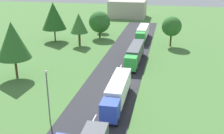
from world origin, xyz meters
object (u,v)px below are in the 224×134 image
tree_elm (79,23)px  distant_building (128,9)px  truck_third (135,53)px  tree_oak (13,40)px  truck_fourth (143,33)px  tree_ash (100,22)px  tree_pine (172,26)px  lamppost_second (48,93)px  tree_birch (54,16)px  tree_maple (100,20)px  truck_second (117,92)px

tree_elm → distant_building: size_ratio=0.60×
truck_third → tree_oak: (-20.67, -13.29, 5.25)m
truck_fourth → tree_ash: size_ratio=1.65×
distant_building → tree_pine: bearing=-66.2°
truck_fourth → tree_oak: (-20.30, -33.08, 5.26)m
truck_fourth → tree_ash: bearing=-177.9°
lamppost_second → distant_building: (-1.52, 80.61, -0.91)m
lamppost_second → tree_ash: 45.97m
tree_birch → tree_ash: bearing=27.0°
truck_fourth → tree_maple: bearing=153.9°
lamppost_second → tree_maple: lamppost_second is taller
tree_oak → tree_pine: tree_oak is taller
tree_birch → tree_elm: (8.10, -3.05, -1.08)m
lamppost_second → tree_oak: tree_oak is taller
tree_elm → distant_building: 44.17m
tree_elm → lamppost_second: bearing=-78.4°
truck_fourth → tree_birch: 24.97m
truck_fourth → distant_building: distant_building is taller
truck_fourth → tree_birch: tree_birch is taller
tree_oak → tree_pine: (28.16, 28.11, -2.12)m
truck_second → truck_third: bearing=89.4°
tree_oak → tree_ash: 33.70m
truck_second → truck_fourth: truck_second is taller
tree_maple → tree_pine: tree_pine is taller
tree_maple → tree_elm: (-1.65, -16.11, 1.99)m
truck_second → distant_building: distant_building is taller
truck_second → tree_maple: size_ratio=2.26×
truck_third → distant_building: size_ratio=0.96×
lamppost_second → tree_oak: (-12.29, 13.14, 3.15)m
tree_oak → lamppost_second: bearing=-46.9°
tree_pine → distant_building: 43.08m
truck_second → tree_maple: bearing=106.9°
truck_fourth → tree_pine: (7.86, -4.97, 3.14)m
truck_fourth → tree_oak: bearing=-121.5°
lamppost_second → distant_building: bearing=91.1°
tree_maple → lamppost_second: bearing=-83.6°
tree_pine → tree_elm: tree_elm is taller
tree_maple → distant_building: 27.92m
lamppost_second → tree_ash: size_ratio=0.96×
tree_birch → tree_maple: tree_birch is taller
tree_birch → tree_maple: bearing=53.3°
tree_pine → distant_building: size_ratio=0.55×
truck_fourth → tree_maple: (-13.93, 6.83, 1.84)m
tree_elm → tree_ash: tree_elm is taller
tree_oak → tree_pine: size_ratio=1.38×
tree_birch → distant_building: 43.18m
tree_maple → tree_birch: bearing=-126.7°
tree_oak → tree_pine: bearing=44.9°
tree_ash → tree_oak: bearing=-103.8°
tree_ash → truck_third: bearing=-56.8°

